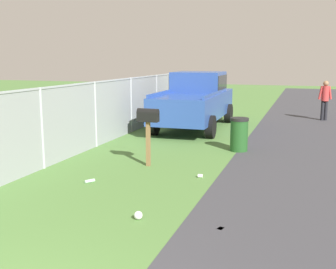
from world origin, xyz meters
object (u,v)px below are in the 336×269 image
object	(u,v)px
trash_bin	(239,134)
pedestrian	(325,98)
mailbox	(148,120)
pickup_truck	(196,98)

from	to	relation	value
trash_bin	pedestrian	distance (m)	7.55
trash_bin	pedestrian	bearing A→B (deg)	-19.36
pedestrian	trash_bin	bearing A→B (deg)	144.20
trash_bin	mailbox	bearing A→B (deg)	142.29
mailbox	pickup_truck	size ratio (longest dim) A/B	0.26
pickup_truck	trash_bin	xyz separation A→B (m)	(-3.60, -2.22, -0.63)
pickup_truck	trash_bin	bearing A→B (deg)	-149.33
mailbox	pickup_truck	bearing A→B (deg)	4.69
trash_bin	pickup_truck	bearing A→B (deg)	31.60
mailbox	pedestrian	bearing A→B (deg)	-23.47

